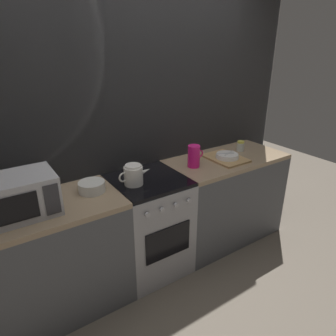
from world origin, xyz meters
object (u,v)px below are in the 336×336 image
object	(u,v)px
pitcher	(194,156)
spice_jar	(241,146)
stove_unit	(149,225)
dish_pile	(226,157)
microwave	(19,196)
kettle	(134,175)
mixing_bowl	(92,187)

from	to	relation	value
pitcher	spice_jar	world-z (taller)	pitcher
stove_unit	dish_pile	distance (m)	0.98
pitcher	stove_unit	bearing A→B (deg)	-179.55
stove_unit	pitcher	world-z (taller)	pitcher
stove_unit	dish_pile	bearing A→B (deg)	-2.15
stove_unit	dish_pile	size ratio (longest dim) A/B	2.25
microwave	pitcher	size ratio (longest dim) A/B	2.30
kettle	spice_jar	bearing A→B (deg)	4.41
microwave	spice_jar	distance (m)	2.13
kettle	dish_pile	distance (m)	1.00
kettle	spice_jar	distance (m)	1.30
dish_pile	spice_jar	bearing A→B (deg)	19.32
stove_unit	spice_jar	world-z (taller)	spice_jar
kettle	spice_jar	size ratio (longest dim) A/B	2.71
microwave	spice_jar	world-z (taller)	microwave
mixing_bowl	spice_jar	bearing A→B (deg)	1.29
spice_jar	kettle	bearing A→B (deg)	-175.59
microwave	spice_jar	xyz separation A→B (m)	(2.12, 0.09, -0.08)
kettle	pitcher	distance (m)	0.63
dish_pile	spice_jar	xyz separation A→B (m)	(0.30, 0.11, 0.03)
mixing_bowl	microwave	bearing A→B (deg)	-173.46
mixing_bowl	dish_pile	world-z (taller)	mixing_bowl
dish_pile	stove_unit	bearing A→B (deg)	177.85
kettle	spice_jar	xyz separation A→B (m)	(1.30, 0.10, -0.03)
kettle	mixing_bowl	bearing A→B (deg)	168.88
stove_unit	microwave	xyz separation A→B (m)	(-0.97, -0.02, 0.59)
spice_jar	dish_pile	bearing A→B (deg)	-160.68
microwave	kettle	xyz separation A→B (m)	(0.83, -0.01, -0.05)
mixing_bowl	spice_jar	xyz separation A→B (m)	(1.62, 0.04, 0.01)
mixing_bowl	dish_pile	xyz separation A→B (m)	(1.32, -0.07, -0.02)
stove_unit	dish_pile	xyz separation A→B (m)	(0.85, -0.03, 0.47)
stove_unit	spice_jar	xyz separation A→B (m)	(1.15, 0.07, 0.50)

